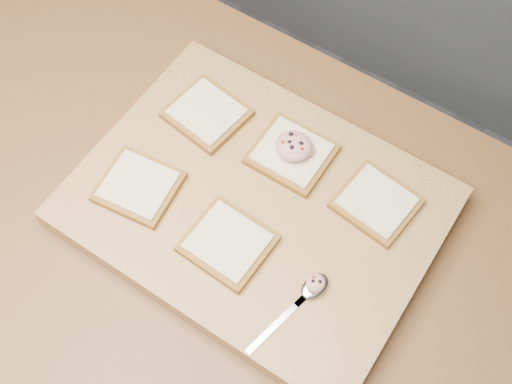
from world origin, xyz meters
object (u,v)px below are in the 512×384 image
cutting_board (256,207)px  bread_far_center (292,154)px  tuna_salad_dollop (294,146)px  spoon (309,292)px

cutting_board → bread_far_center: (0.00, 0.10, 0.03)m
tuna_salad_dollop → spoon: size_ratio=0.37×
cutting_board → tuna_salad_dollop: 0.11m
cutting_board → spoon: bearing=-29.5°
bread_far_center → spoon: 0.23m
tuna_salad_dollop → spoon: 0.23m
tuna_salad_dollop → spoon: (0.14, -0.18, -0.03)m
bread_far_center → spoon: bearing=-51.7°
bread_far_center → tuna_salad_dollop: size_ratio=2.05×
cutting_board → spoon: spoon is taller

